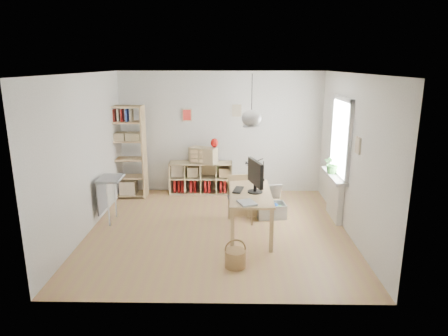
{
  "coord_description": "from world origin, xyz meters",
  "views": [
    {
      "loc": [
        0.22,
        -6.56,
        2.85
      ],
      "look_at": [
        0.1,
        0.3,
        1.05
      ],
      "focal_mm": 32.0,
      "sensor_mm": 36.0,
      "label": 1
    }
  ],
  "objects_px": {
    "storage_chest": "(271,207)",
    "monitor": "(255,175)",
    "cube_shelf": "(200,180)",
    "chair": "(240,196)",
    "drawer_chest": "(203,155)",
    "tall_bookshelf": "(126,148)",
    "desk": "(250,197)"
  },
  "relations": [
    {
      "from": "chair",
      "to": "drawer_chest",
      "type": "xyz_separation_m",
      "value": [
        -0.78,
        1.63,
        0.4
      ]
    },
    {
      "from": "storage_chest",
      "to": "monitor",
      "type": "distance_m",
      "value": 1.25
    },
    {
      "from": "cube_shelf",
      "to": "storage_chest",
      "type": "distance_m",
      "value": 2.04
    },
    {
      "from": "desk",
      "to": "cube_shelf",
      "type": "distance_m",
      "value": 2.48
    },
    {
      "from": "storage_chest",
      "to": "tall_bookshelf",
      "type": "bearing_deg",
      "value": 152.1
    },
    {
      "from": "tall_bookshelf",
      "to": "storage_chest",
      "type": "bearing_deg",
      "value": -20.68
    },
    {
      "from": "desk",
      "to": "chair",
      "type": "xyz_separation_m",
      "value": [
        -0.16,
        0.56,
        -0.17
      ]
    },
    {
      "from": "desk",
      "to": "storage_chest",
      "type": "xyz_separation_m",
      "value": [
        0.44,
        0.81,
        -0.47
      ]
    },
    {
      "from": "tall_bookshelf",
      "to": "cube_shelf",
      "type": "bearing_deg",
      "value": 10.19
    },
    {
      "from": "desk",
      "to": "tall_bookshelf",
      "type": "xyz_separation_m",
      "value": [
        -2.59,
        1.95,
        0.43
      ]
    },
    {
      "from": "chair",
      "to": "storage_chest",
      "type": "bearing_deg",
      "value": 13.3
    },
    {
      "from": "desk",
      "to": "tall_bookshelf",
      "type": "bearing_deg",
      "value": 142.99
    },
    {
      "from": "storage_chest",
      "to": "monitor",
      "type": "bearing_deg",
      "value": -120.85
    },
    {
      "from": "drawer_chest",
      "to": "cube_shelf",
      "type": "bearing_deg",
      "value": 176.71
    },
    {
      "from": "cube_shelf",
      "to": "monitor",
      "type": "xyz_separation_m",
      "value": [
        1.1,
        -2.25,
        0.76
      ]
    },
    {
      "from": "tall_bookshelf",
      "to": "storage_chest",
      "type": "distance_m",
      "value": 3.36
    },
    {
      "from": "desk",
      "to": "cube_shelf",
      "type": "bearing_deg",
      "value": 114.61
    },
    {
      "from": "cube_shelf",
      "to": "chair",
      "type": "bearing_deg",
      "value": -62.69
    },
    {
      "from": "tall_bookshelf",
      "to": "drawer_chest",
      "type": "relative_size",
      "value": 3.35
    },
    {
      "from": "storage_chest",
      "to": "monitor",
      "type": "relative_size",
      "value": 1.08
    },
    {
      "from": "storage_chest",
      "to": "monitor",
      "type": "height_order",
      "value": "monitor"
    },
    {
      "from": "chair",
      "to": "cube_shelf",
      "type": "bearing_deg",
      "value": 108.04
    },
    {
      "from": "desk",
      "to": "chair",
      "type": "relative_size",
      "value": 1.74
    },
    {
      "from": "tall_bookshelf",
      "to": "monitor",
      "type": "relative_size",
      "value": 3.21
    },
    {
      "from": "cube_shelf",
      "to": "chair",
      "type": "xyz_separation_m",
      "value": [
        0.86,
        -1.67,
        0.19
      ]
    },
    {
      "from": "desk",
      "to": "drawer_chest",
      "type": "xyz_separation_m",
      "value": [
        -0.94,
        2.19,
        0.23
      ]
    },
    {
      "from": "desk",
      "to": "tall_bookshelf",
      "type": "height_order",
      "value": "tall_bookshelf"
    },
    {
      "from": "desk",
      "to": "monitor",
      "type": "height_order",
      "value": "monitor"
    },
    {
      "from": "storage_chest",
      "to": "drawer_chest",
      "type": "distance_m",
      "value": 2.08
    },
    {
      "from": "tall_bookshelf",
      "to": "monitor",
      "type": "bearing_deg",
      "value": -36.39
    },
    {
      "from": "monitor",
      "to": "drawer_chest",
      "type": "relative_size",
      "value": 1.04
    },
    {
      "from": "drawer_chest",
      "to": "storage_chest",
      "type": "bearing_deg",
      "value": -21.82
    }
  ]
}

